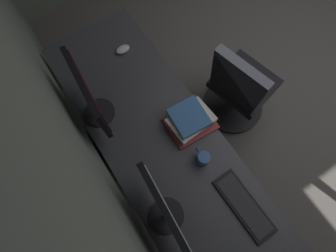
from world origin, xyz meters
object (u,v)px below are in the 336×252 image
(mouse_main, at_px, (123,49))
(office_chair, at_px, (239,90))
(book_stack_near, at_px, (190,120))
(keyboard_main, at_px, (244,205))
(coffee_mug, at_px, (203,158))
(monitor_secondary, at_px, (167,214))
(drawer_pedestal, at_px, (146,137))
(monitor_primary, at_px, (90,96))

(mouse_main, height_order, office_chair, office_chair)
(book_stack_near, bearing_deg, keyboard_main, 176.79)
(coffee_mug, bearing_deg, monitor_secondary, 112.47)
(drawer_pedestal, bearing_deg, keyboard_main, -164.67)
(keyboard_main, relative_size, book_stack_near, 1.38)
(keyboard_main, bearing_deg, book_stack_near, -3.21)
(keyboard_main, bearing_deg, office_chair, -41.32)
(drawer_pedestal, relative_size, mouse_main, 6.68)
(monitor_secondary, xyz_separation_m, book_stack_near, (0.39, -0.43, -0.20))
(office_chair, bearing_deg, mouse_main, 45.59)
(drawer_pedestal, relative_size, book_stack_near, 2.28)
(keyboard_main, distance_m, office_chair, 0.94)
(drawer_pedestal, height_order, coffee_mug, coffee_mug)
(mouse_main, relative_size, coffee_mug, 0.91)
(coffee_mug, bearing_deg, drawer_pedestal, 21.42)
(monitor_primary, relative_size, keyboard_main, 1.10)
(monitor_primary, distance_m, mouse_main, 0.54)
(keyboard_main, height_order, office_chair, office_chair)
(monitor_secondary, height_order, mouse_main, monitor_secondary)
(keyboard_main, bearing_deg, monitor_primary, 22.98)
(mouse_main, xyz_separation_m, book_stack_near, (-0.71, -0.08, 0.04))
(monitor_primary, relative_size, office_chair, 0.48)
(keyboard_main, relative_size, mouse_main, 4.06)
(monitor_secondary, xyz_separation_m, mouse_main, (1.10, -0.35, -0.23))
(keyboard_main, xyz_separation_m, office_chair, (0.67, -0.59, -0.28))
(mouse_main, height_order, coffee_mug, coffee_mug)
(drawer_pedestal, xyz_separation_m, keyboard_main, (-0.78, -0.21, 0.39))
(drawer_pedestal, xyz_separation_m, monitor_primary, (0.19, 0.20, 0.62))
(drawer_pedestal, bearing_deg, office_chair, -97.57)
(drawer_pedestal, relative_size, coffee_mug, 6.06)
(keyboard_main, height_order, book_stack_near, book_stack_near)
(monitor_primary, relative_size, mouse_main, 4.47)
(monitor_primary, height_order, monitor_secondary, monitor_secondary)
(monitor_secondary, height_order, office_chair, monitor_secondary)
(office_chair, bearing_deg, keyboard_main, 138.68)
(monitor_secondary, distance_m, coffee_mug, 0.43)
(mouse_main, bearing_deg, book_stack_near, -173.72)
(monitor_primary, bearing_deg, coffee_mug, -149.46)
(keyboard_main, distance_m, book_stack_near, 0.59)
(monitor_primary, relative_size, monitor_secondary, 0.94)
(monitor_primary, distance_m, coffee_mug, 0.75)
(monitor_secondary, bearing_deg, monitor_primary, 1.07)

